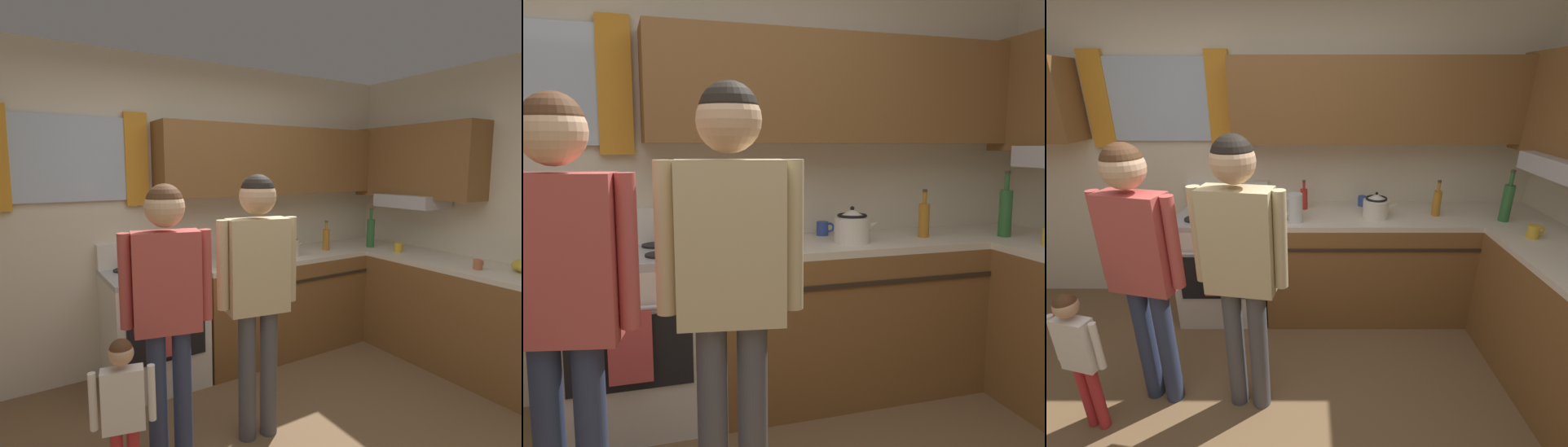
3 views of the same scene
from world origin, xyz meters
TOP-DOWN VIEW (x-y plane):
  - back_wall_unit at (0.09, 1.83)m, footprint 4.60×0.42m
  - kitchen_counter_run at (1.52, 1.07)m, footprint 2.24×2.24m
  - stove_oven at (-0.31, 1.54)m, footprint 0.70×0.67m
  - bottle_sauce_red at (0.36, 1.66)m, footprint 0.06×0.06m
  - bottle_wine_green at (1.88, 1.37)m, footprint 0.08×0.08m
  - bottle_oil_amber at (1.40, 1.50)m, footprint 0.06×0.06m
  - mug_cobalt_blue at (0.86, 1.74)m, footprint 0.11×0.07m
  - stovetop_kettle at (0.92, 1.45)m, footprint 0.27×0.20m
  - water_pitcher at (0.29, 1.36)m, footprint 0.19×0.11m
  - adult_holding_child at (-0.53, 0.57)m, footprint 0.49×0.23m
  - adult_in_plaid at (0.03, 0.53)m, footprint 0.51×0.22m

SIDE VIEW (x-z plane):
  - kitchen_counter_run at x=1.52m, z-range 0.00..0.90m
  - stove_oven at x=-0.31m, z-range -0.08..1.02m
  - mug_cobalt_blue at x=0.86m, z-range 0.90..0.99m
  - bottle_sauce_red at x=0.36m, z-range 0.87..1.12m
  - stovetop_kettle at x=0.92m, z-range 0.89..1.10m
  - bottle_oil_amber at x=1.40m, z-range 0.87..1.15m
  - water_pitcher at x=0.29m, z-range 0.90..1.12m
  - adult_holding_child at x=-0.53m, z-range 0.21..1.82m
  - adult_in_plaid at x=0.03m, z-range 0.21..1.87m
  - bottle_wine_green at x=1.88m, z-range 0.85..1.25m
  - back_wall_unit at x=0.09m, z-range 0.17..2.77m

